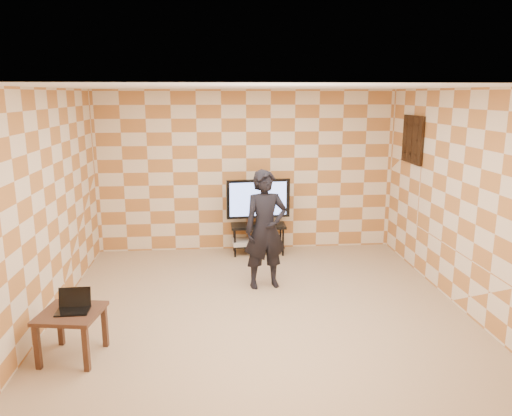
{
  "coord_description": "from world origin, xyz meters",
  "views": [
    {
      "loc": [
        -0.55,
        -5.81,
        2.63
      ],
      "look_at": [
        0.0,
        0.6,
        1.15
      ],
      "focal_mm": 35.0,
      "sensor_mm": 36.0,
      "label": 1
    }
  ],
  "objects_px": {
    "tv": "(258,200)",
    "person": "(265,230)",
    "side_table": "(71,320)",
    "tv_stand": "(258,233)"
  },
  "relations": [
    {
      "from": "side_table",
      "to": "tv_stand",
      "type": "bearing_deg",
      "value": 55.82
    },
    {
      "from": "side_table",
      "to": "person",
      "type": "height_order",
      "value": "person"
    },
    {
      "from": "tv",
      "to": "person",
      "type": "height_order",
      "value": "person"
    },
    {
      "from": "tv_stand",
      "to": "side_table",
      "type": "xyz_separation_m",
      "value": [
        -2.18,
        -3.22,
        0.05
      ]
    },
    {
      "from": "tv",
      "to": "side_table",
      "type": "relative_size",
      "value": 1.58
    },
    {
      "from": "side_table",
      "to": "tv",
      "type": "bearing_deg",
      "value": 55.8
    },
    {
      "from": "tv",
      "to": "person",
      "type": "xyz_separation_m",
      "value": [
        -0.03,
        -1.46,
        -0.1
      ]
    },
    {
      "from": "tv_stand",
      "to": "tv",
      "type": "bearing_deg",
      "value": -95.42
    },
    {
      "from": "tv",
      "to": "person",
      "type": "distance_m",
      "value": 1.47
    },
    {
      "from": "tv_stand",
      "to": "tv",
      "type": "distance_m",
      "value": 0.56
    }
  ]
}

